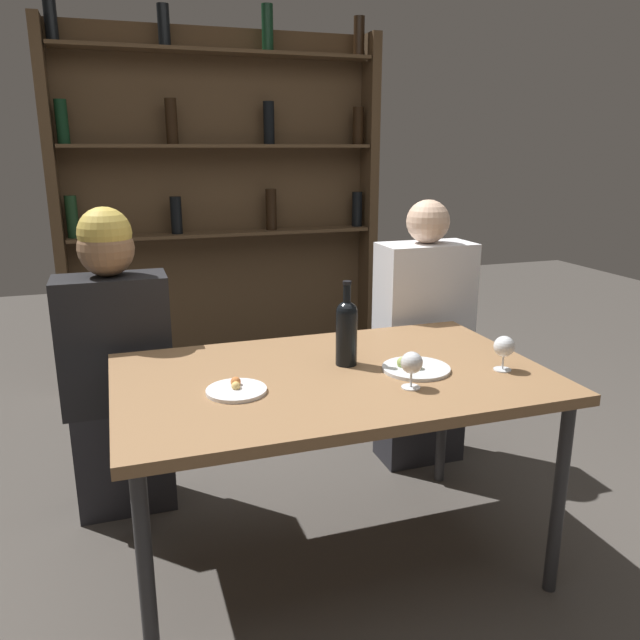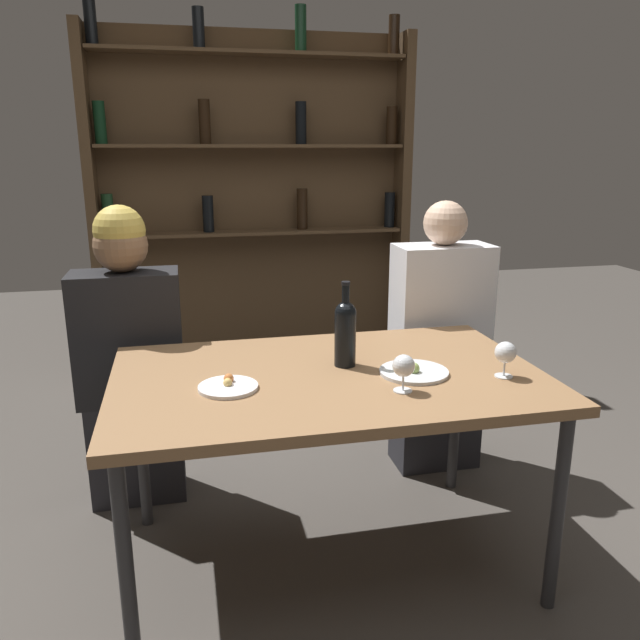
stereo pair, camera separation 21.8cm
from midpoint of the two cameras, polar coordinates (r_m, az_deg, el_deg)
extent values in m
plane|color=#47423D|center=(2.46, -1.67, -21.08)|extent=(10.00, 10.00, 0.00)
cube|color=olive|center=(2.11, -1.82, -5.36)|extent=(1.44, 0.89, 0.04)
cylinder|color=#2D2D30|center=(1.88, -19.06, -21.97)|extent=(0.04, 0.04, 0.69)
cylinder|color=#2D2D30|center=(2.24, 18.36, -15.34)|extent=(0.04, 0.04, 0.69)
cylinder|color=#2D2D30|center=(2.54, -19.06, -11.52)|extent=(0.04, 0.04, 0.69)
cylinder|color=#2D2D30|center=(2.82, 8.99, -8.08)|extent=(0.04, 0.04, 0.69)
cube|color=#4C3823|center=(4.05, -10.54, 9.70)|extent=(1.92, 0.02, 2.15)
cube|color=#4C3823|center=(3.93, -24.46, 8.42)|extent=(0.06, 0.18, 2.15)
cube|color=#4C3823|center=(4.19, 2.98, 10.13)|extent=(0.06, 0.18, 2.15)
cube|color=#4C3823|center=(3.96, -10.23, 7.79)|extent=(1.84, 0.18, 0.02)
cylinder|color=#19381E|center=(3.93, -23.25, 8.65)|extent=(0.07, 0.07, 0.24)
cylinder|color=black|center=(3.92, -14.60, 9.25)|extent=(0.07, 0.07, 0.22)
cylinder|color=black|center=(4.01, -6.07, 10.01)|extent=(0.07, 0.07, 0.25)
cylinder|color=black|center=(4.17, 1.89, 10.09)|extent=(0.07, 0.07, 0.22)
cube|color=#4C3823|center=(3.93, -10.61, 15.38)|extent=(1.84, 0.18, 0.02)
cylinder|color=black|center=(3.89, -24.10, 16.23)|extent=(0.07, 0.07, 0.24)
cylinder|color=black|center=(3.89, -15.08, 17.14)|extent=(0.07, 0.07, 0.25)
cylinder|color=black|center=(3.99, -6.34, 17.48)|extent=(0.07, 0.07, 0.25)
cylinder|color=black|center=(4.14, 1.93, 17.33)|extent=(0.07, 0.07, 0.23)
cube|color=#4C3823|center=(3.96, -11.01, 22.95)|extent=(1.84, 0.18, 0.02)
cylinder|color=black|center=(3.97, -25.05, 23.87)|extent=(0.07, 0.07, 0.25)
cylinder|color=black|center=(3.96, -15.80, 24.49)|extent=(0.07, 0.07, 0.23)
cylinder|color=black|center=(4.03, -6.54, 25.00)|extent=(0.07, 0.07, 0.26)
cylinder|color=black|center=(4.20, 1.97, 24.49)|extent=(0.07, 0.07, 0.23)
cylinder|color=black|center=(2.16, -0.46, -1.74)|extent=(0.07, 0.07, 0.19)
sphere|color=black|center=(2.13, -0.46, 0.71)|extent=(0.07, 0.07, 0.07)
cylinder|color=black|center=(2.12, -0.47, 1.96)|extent=(0.03, 0.03, 0.10)
cylinder|color=black|center=(2.11, -0.47, 3.39)|extent=(0.03, 0.03, 0.01)
cylinder|color=silver|center=(1.99, 5.18, -6.20)|extent=(0.06, 0.06, 0.00)
cylinder|color=silver|center=(1.97, 5.21, -5.32)|extent=(0.01, 0.01, 0.06)
sphere|color=silver|center=(1.96, 5.24, -3.95)|extent=(0.07, 0.07, 0.07)
cylinder|color=silver|center=(2.19, 13.62, -4.47)|extent=(0.06, 0.06, 0.00)
cylinder|color=silver|center=(2.18, 13.68, -3.66)|extent=(0.01, 0.01, 0.06)
sphere|color=silver|center=(2.16, 13.76, -2.39)|extent=(0.07, 0.07, 0.07)
cylinder|color=white|center=(1.98, -10.83, -6.41)|extent=(0.19, 0.19, 0.01)
sphere|color=#C67038|center=(2.00, -10.85, -5.63)|extent=(0.03, 0.03, 0.03)
sphere|color=gold|center=(1.98, -10.87, -5.96)|extent=(0.03, 0.03, 0.03)
sphere|color=#E5BC66|center=(1.97, -10.88, -6.02)|extent=(0.03, 0.03, 0.03)
cylinder|color=silver|center=(2.14, 5.90, -4.49)|extent=(0.23, 0.23, 0.01)
sphere|color=#99B256|center=(2.12, 5.89, -4.18)|extent=(0.04, 0.04, 0.04)
sphere|color=#99B256|center=(2.14, 4.81, -3.89)|extent=(0.04, 0.04, 0.04)
sphere|color=#99B256|center=(2.14, 4.68, -3.97)|extent=(0.04, 0.04, 0.04)
cube|color=#26262B|center=(2.80, -19.59, -11.71)|extent=(0.38, 0.22, 0.45)
cube|color=black|center=(2.62, -20.56, -2.03)|extent=(0.43, 0.22, 0.54)
sphere|color=#8C6647|center=(2.54, -21.36, 6.06)|extent=(0.21, 0.21, 0.21)
sphere|color=gold|center=(2.53, -21.48, 7.36)|extent=(0.20, 0.20, 0.20)
cube|color=#26262B|center=(3.06, 7.03, -8.54)|extent=(0.38, 0.22, 0.45)
cube|color=white|center=(2.89, 7.37, 1.04)|extent=(0.42, 0.22, 0.60)
sphere|color=beige|center=(2.81, 7.65, 8.90)|extent=(0.19, 0.19, 0.19)
camera|label=1|loc=(0.11, -92.86, -0.79)|focal=35.00mm
camera|label=2|loc=(0.11, 87.14, 0.79)|focal=35.00mm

